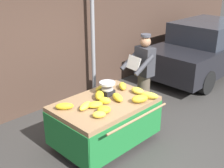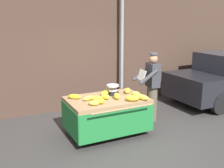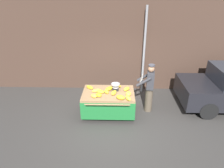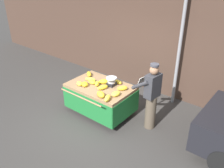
% 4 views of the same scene
% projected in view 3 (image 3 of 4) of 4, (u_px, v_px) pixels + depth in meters
% --- Properties ---
extents(ground_plane, '(60.00, 60.00, 0.00)m').
position_uv_depth(ground_plane, '(115.00, 123.00, 6.48)').
color(ground_plane, '#383533').
extents(back_wall, '(16.00, 0.24, 3.68)m').
position_uv_depth(back_wall, '(116.00, 46.00, 8.04)').
color(back_wall, '#473328').
rests_on(back_wall, ground).
extents(street_pole, '(0.09, 0.09, 3.38)m').
position_uv_depth(street_pole, '(144.00, 52.00, 7.75)').
color(street_pole, gray).
rests_on(street_pole, ground).
extents(banana_cart, '(1.71, 1.33, 0.84)m').
position_uv_depth(banana_cart, '(108.00, 98.00, 6.68)').
color(banana_cart, '#93704C').
rests_on(banana_cart, ground).
extents(weighing_scale, '(0.28, 0.28, 0.24)m').
position_uv_depth(weighing_scale, '(116.00, 87.00, 6.69)').
color(weighing_scale, black).
rests_on(weighing_scale, banana_cart).
extents(banana_bunch_0, '(0.30, 0.27, 0.11)m').
position_uv_depth(banana_bunch_0, '(90.00, 87.00, 6.80)').
color(banana_bunch_0, gold).
rests_on(banana_bunch_0, banana_cart).
extents(banana_bunch_1, '(0.25, 0.23, 0.10)m').
position_uv_depth(banana_bunch_1, '(94.00, 96.00, 6.28)').
color(banana_bunch_1, yellow).
rests_on(banana_bunch_1, banana_cart).
extents(banana_bunch_2, '(0.33, 0.27, 0.13)m').
position_uv_depth(banana_bunch_2, '(120.00, 97.00, 6.16)').
color(banana_bunch_2, gold).
rests_on(banana_bunch_2, banana_cart).
extents(banana_bunch_3, '(0.18, 0.26, 0.11)m').
position_uv_depth(banana_bunch_3, '(128.00, 94.00, 6.40)').
color(banana_bunch_3, yellow).
rests_on(banana_bunch_3, banana_cart).
extents(banana_bunch_4, '(0.27, 0.27, 0.12)m').
position_uv_depth(banana_bunch_4, '(99.00, 95.00, 6.31)').
color(banana_bunch_4, gold).
rests_on(banana_bunch_4, banana_cart).
extents(banana_bunch_5, '(0.20, 0.23, 0.12)m').
position_uv_depth(banana_bunch_5, '(106.00, 92.00, 6.51)').
color(banana_bunch_5, yellow).
rests_on(banana_bunch_5, banana_cart).
extents(banana_bunch_6, '(0.32, 0.22, 0.09)m').
position_uv_depth(banana_bunch_6, '(96.00, 90.00, 6.61)').
color(banana_bunch_6, yellow).
rests_on(banana_bunch_6, banana_cart).
extents(banana_bunch_7, '(0.28, 0.13, 0.10)m').
position_uv_depth(banana_bunch_7, '(117.00, 86.00, 6.89)').
color(banana_bunch_7, gold).
rests_on(banana_bunch_7, banana_cart).
extents(banana_bunch_8, '(0.31, 0.32, 0.12)m').
position_uv_depth(banana_bunch_8, '(109.00, 89.00, 6.69)').
color(banana_bunch_8, gold).
rests_on(banana_bunch_8, banana_cart).
extents(banana_bunch_9, '(0.27, 0.29, 0.11)m').
position_uv_depth(banana_bunch_9, '(127.00, 89.00, 6.69)').
color(banana_bunch_9, yellow).
rests_on(banana_bunch_9, banana_cart).
extents(banana_bunch_10, '(0.22, 0.32, 0.12)m').
position_uv_depth(banana_bunch_10, '(128.00, 98.00, 6.13)').
color(banana_bunch_10, yellow).
rests_on(banana_bunch_10, banana_cart).
extents(banana_bunch_11, '(0.29, 0.24, 0.10)m').
position_uv_depth(banana_bunch_11, '(101.00, 92.00, 6.53)').
color(banana_bunch_11, yellow).
rests_on(banana_bunch_11, banana_cart).
extents(banana_bunch_12, '(0.23, 0.32, 0.11)m').
position_uv_depth(banana_bunch_12, '(114.00, 93.00, 6.45)').
color(banana_bunch_12, yellow).
rests_on(banana_bunch_12, banana_cart).
extents(vendor_person, '(0.62, 0.57, 1.71)m').
position_uv_depth(vendor_person, '(149.00, 88.00, 6.79)').
color(vendor_person, brown).
rests_on(vendor_person, ground).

